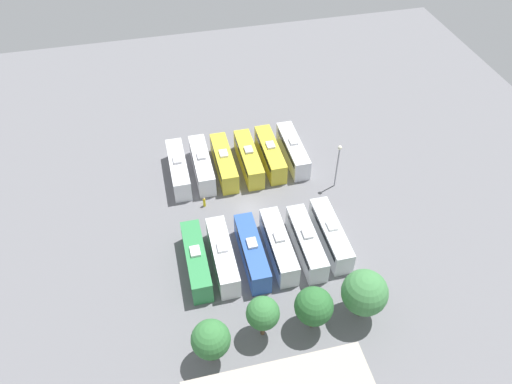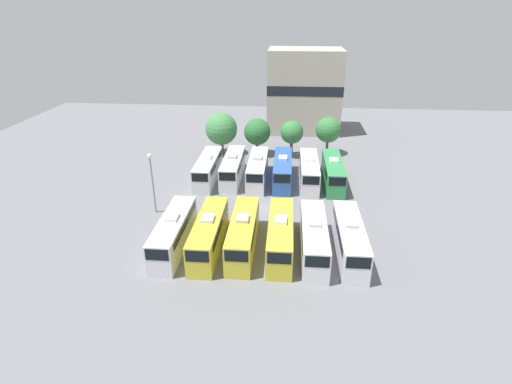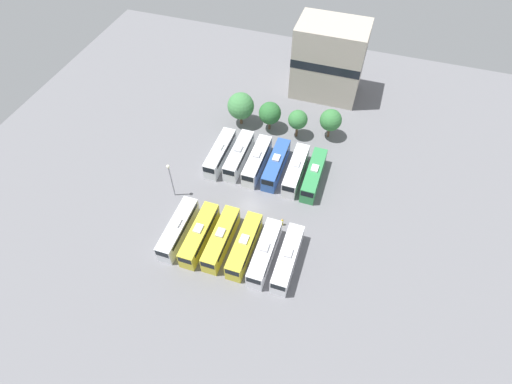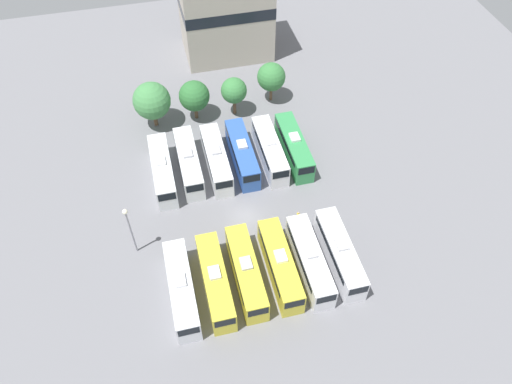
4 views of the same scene
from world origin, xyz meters
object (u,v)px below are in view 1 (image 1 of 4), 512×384
Objects in this scene: bus_8 at (279,246)px; bus_3 at (224,162)px; bus_4 at (202,164)px; tree_0 at (365,293)px; bus_2 at (249,158)px; bus_11 at (196,260)px; tree_1 at (314,306)px; bus_6 at (331,234)px; bus_7 at (306,242)px; bus_10 at (223,256)px; bus_9 at (252,252)px; tree_3 at (211,339)px; light_pole at (338,159)px; tree_2 at (263,313)px; worker_person at (204,202)px; bus_0 at (293,150)px; bus_5 at (178,169)px; bus_1 at (270,154)px.

bus_3 is at bearing -78.12° from bus_8.
bus_4 is 31.94m from tree_0.
bus_8 is at bearing 101.88° from bus_3.
bus_11 is at bearing 58.58° from bus_2.
bus_6 is at bearing -118.89° from tree_1.
bus_11 is at bearing -32.07° from tree_0.
bus_7 is at bearing 9.39° from bus_6.
bus_6 is 17.64m from bus_11.
bus_10 is at bearing -1.93° from bus_7.
bus_2 and bus_9 have the same top height.
tree_3 reaches higher than bus_7.
light_pole is 26.77m from tree_2.
tree_3 reaches higher than worker_person.
bus_2 is at bearing -76.62° from tree_0.
tree_0 is 1.12× the size of tree_3.
worker_person is at bearing -96.97° from tree_3.
bus_0 is 1.00× the size of bus_2.
bus_3 is 1.00× the size of bus_7.
bus_0 and bus_6 have the same top height.
tree_2 is (-5.82, 10.69, 2.28)m from bus_11.
bus_0 is at bearing -59.36° from light_pole.
bus_4 is at bearing 0.43° from bus_0.
bus_3 is 1.00× the size of bus_9.
bus_4 is 1.00× the size of bus_11.
bus_5 is 30.17m from tree_3.
bus_4 and bus_11 have the same top height.
bus_1 is 1.00× the size of bus_7.
bus_7 is at bearing 90.03° from bus_1.
bus_6 is 7.09m from bus_8.
bus_2 and bus_3 have the same top height.
bus_0 is at bearing -90.44° from bus_6.
tree_1 is 1.03× the size of tree_2.
bus_2 is at bearing 179.75° from bus_3.
light_pole is (-7.96, -11.00, 3.31)m from bus_7.
light_pole is at bearing -113.22° from bus_6.
bus_0 is 23.06m from bus_10.
tree_0 reaches higher than bus_3.
worker_person is at bearing -55.86° from tree_0.
bus_2 is at bearing 5.41° from bus_1.
bus_0 is at bearing -120.58° from bus_9.
bus_2 is 1.43× the size of light_pole.
bus_7 is at bearing 100.99° from bus_2.
bus_2 reaches higher than worker_person.
bus_8 is at bearing 89.65° from bus_2.
tree_1 reaches higher than bus_2.
tree_0 is (-17.42, 10.91, 2.53)m from bus_11.
bus_3 is at bearing -80.77° from tree_1.
bus_6 is 1.00× the size of bus_10.
bus_9 is 18.89m from light_pole.
tree_0 is at bearing 134.54° from bus_9.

